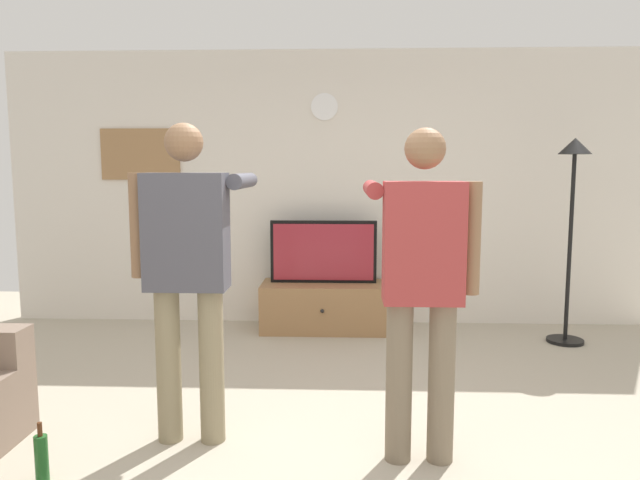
{
  "coord_description": "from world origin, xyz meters",
  "views": [
    {
      "loc": [
        0.16,
        -2.95,
        1.56
      ],
      "look_at": [
        -0.01,
        1.2,
        1.05
      ],
      "focal_mm": 33.01,
      "sensor_mm": 36.0,
      "label": 1
    }
  ],
  "objects_px": {
    "wall_clock": "(324,107)",
    "person_standing_nearer_couch": "(422,276)",
    "beverage_bottle": "(42,458)",
    "television": "(323,252)",
    "floor_lamp": "(572,198)",
    "tv_stand": "(323,307)",
    "framed_picture": "(141,154)",
    "person_standing_nearer_lamp": "(188,263)"
  },
  "relations": [
    {
      "from": "person_standing_nearer_lamp",
      "to": "television",
      "type": "bearing_deg",
      "value": 74.16
    },
    {
      "from": "television",
      "to": "beverage_bottle",
      "type": "relative_size",
      "value": 3.31
    },
    {
      "from": "television",
      "to": "person_standing_nearer_lamp",
      "type": "relative_size",
      "value": 0.57
    },
    {
      "from": "framed_picture",
      "to": "person_standing_nearer_couch",
      "type": "height_order",
      "value": "framed_picture"
    },
    {
      "from": "person_standing_nearer_lamp",
      "to": "person_standing_nearer_couch",
      "type": "xyz_separation_m",
      "value": [
        1.28,
        -0.18,
        -0.03
      ]
    },
    {
      "from": "beverage_bottle",
      "to": "wall_clock",
      "type": "bearing_deg",
      "value": 67.22
    },
    {
      "from": "tv_stand",
      "to": "framed_picture",
      "type": "distance_m",
      "value": 2.37
    },
    {
      "from": "tv_stand",
      "to": "wall_clock",
      "type": "distance_m",
      "value": 1.94
    },
    {
      "from": "tv_stand",
      "to": "beverage_bottle",
      "type": "bearing_deg",
      "value": -114.84
    },
    {
      "from": "person_standing_nearer_couch",
      "to": "beverage_bottle",
      "type": "distance_m",
      "value": 2.12
    },
    {
      "from": "floor_lamp",
      "to": "person_standing_nearer_lamp",
      "type": "relative_size",
      "value": 1.01
    },
    {
      "from": "framed_picture",
      "to": "beverage_bottle",
      "type": "height_order",
      "value": "framed_picture"
    },
    {
      "from": "wall_clock",
      "to": "beverage_bottle",
      "type": "height_order",
      "value": "wall_clock"
    },
    {
      "from": "wall_clock",
      "to": "framed_picture",
      "type": "bearing_deg",
      "value": 179.84
    },
    {
      "from": "person_standing_nearer_couch",
      "to": "floor_lamp",
      "type": "bearing_deg",
      "value": 54.08
    },
    {
      "from": "beverage_bottle",
      "to": "television",
      "type": "bearing_deg",
      "value": 65.51
    },
    {
      "from": "person_standing_nearer_couch",
      "to": "person_standing_nearer_lamp",
      "type": "bearing_deg",
      "value": 171.98
    },
    {
      "from": "floor_lamp",
      "to": "beverage_bottle",
      "type": "distance_m",
      "value": 4.46
    },
    {
      "from": "tv_stand",
      "to": "television",
      "type": "distance_m",
      "value": 0.53
    },
    {
      "from": "wall_clock",
      "to": "person_standing_nearer_couch",
      "type": "xyz_separation_m",
      "value": [
        0.6,
        -2.81,
        -1.15
      ]
    },
    {
      "from": "tv_stand",
      "to": "person_standing_nearer_lamp",
      "type": "height_order",
      "value": "person_standing_nearer_lamp"
    },
    {
      "from": "framed_picture",
      "to": "floor_lamp",
      "type": "relative_size",
      "value": 0.43
    },
    {
      "from": "tv_stand",
      "to": "person_standing_nearer_couch",
      "type": "relative_size",
      "value": 0.67
    },
    {
      "from": "framed_picture",
      "to": "person_standing_nearer_lamp",
      "type": "relative_size",
      "value": 0.44
    },
    {
      "from": "floor_lamp",
      "to": "person_standing_nearer_couch",
      "type": "height_order",
      "value": "floor_lamp"
    },
    {
      "from": "floor_lamp",
      "to": "person_standing_nearer_couch",
      "type": "distance_m",
      "value": 2.73
    },
    {
      "from": "framed_picture",
      "to": "person_standing_nearer_couch",
      "type": "bearing_deg",
      "value": -49.12
    },
    {
      "from": "person_standing_nearer_lamp",
      "to": "beverage_bottle",
      "type": "distance_m",
      "value": 1.21
    },
    {
      "from": "person_standing_nearer_lamp",
      "to": "person_standing_nearer_couch",
      "type": "height_order",
      "value": "person_standing_nearer_lamp"
    },
    {
      "from": "framed_picture",
      "to": "person_standing_nearer_lamp",
      "type": "height_order",
      "value": "framed_picture"
    },
    {
      "from": "wall_clock",
      "to": "framed_picture",
      "type": "relative_size",
      "value": 0.33
    },
    {
      "from": "floor_lamp",
      "to": "beverage_bottle",
      "type": "height_order",
      "value": "floor_lamp"
    },
    {
      "from": "television",
      "to": "wall_clock",
      "type": "distance_m",
      "value": 1.41
    },
    {
      "from": "television",
      "to": "floor_lamp",
      "type": "xyz_separation_m",
      "value": [
        2.19,
        -0.37,
        0.54
      ]
    },
    {
      "from": "television",
      "to": "beverage_bottle",
      "type": "xyz_separation_m",
      "value": [
        -1.31,
        -2.88,
        -0.63
      ]
    },
    {
      "from": "person_standing_nearer_lamp",
      "to": "beverage_bottle",
      "type": "xyz_separation_m",
      "value": [
        -0.63,
        -0.49,
        -0.91
      ]
    },
    {
      "from": "beverage_bottle",
      "to": "framed_picture",
      "type": "bearing_deg",
      "value": 99.54
    },
    {
      "from": "television",
      "to": "person_standing_nearer_couch",
      "type": "height_order",
      "value": "person_standing_nearer_couch"
    },
    {
      "from": "person_standing_nearer_couch",
      "to": "beverage_bottle",
      "type": "bearing_deg",
      "value": -170.77
    },
    {
      "from": "tv_stand",
      "to": "person_standing_nearer_couch",
      "type": "height_order",
      "value": "person_standing_nearer_couch"
    },
    {
      "from": "wall_clock",
      "to": "person_standing_nearer_lamp",
      "type": "relative_size",
      "value": 0.14
    },
    {
      "from": "television",
      "to": "framed_picture",
      "type": "distance_m",
      "value": 2.08
    }
  ]
}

